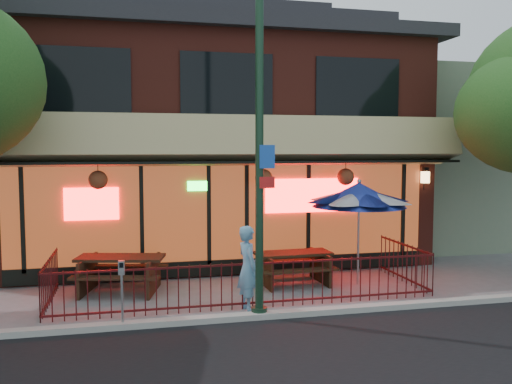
# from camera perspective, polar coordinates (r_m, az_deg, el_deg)

# --- Properties ---
(ground) EXTENTS (80.00, 80.00, 0.00)m
(ground) POSITION_cam_1_polar(r_m,az_deg,el_deg) (11.45, -0.12, -12.44)
(ground) COLOR gray
(ground) RESTS_ON ground
(curb) EXTENTS (80.00, 0.25, 0.12)m
(curb) POSITION_cam_1_polar(r_m,az_deg,el_deg) (10.97, 0.48, -12.88)
(curb) COLOR #999993
(curb) RESTS_ON ground
(restaurant_building) EXTENTS (12.96, 9.49, 8.05)m
(restaurant_building) POSITION_cam_1_polar(r_m,az_deg,el_deg) (17.97, -5.24, 7.04)
(restaurant_building) COLOR maroon
(restaurant_building) RESTS_ON ground
(neighbor_building) EXTENTS (6.00, 7.00, 6.00)m
(neighbor_building) POSITION_cam_1_polar(r_m,az_deg,el_deg) (21.65, 18.91, 3.42)
(neighbor_building) COLOR slate
(neighbor_building) RESTS_ON ground
(patio_fence) EXTENTS (8.44, 2.62, 1.00)m
(patio_fence) POSITION_cam_1_polar(r_m,az_deg,el_deg) (11.76, -0.68, -8.80)
(patio_fence) COLOR #420E10
(patio_fence) RESTS_ON ground
(street_light) EXTENTS (0.43, 0.32, 7.00)m
(street_light) POSITION_cam_1_polar(r_m,az_deg,el_deg) (10.56, 0.38, 3.48)
(street_light) COLOR #153020
(street_light) RESTS_ON ground
(picnic_table_left) EXTENTS (2.28, 1.93, 0.85)m
(picnic_table_left) POSITION_cam_1_polar(r_m,az_deg,el_deg) (13.14, -14.07, -7.83)
(picnic_table_left) COLOR #331F12
(picnic_table_left) RESTS_ON ground
(picnic_table_right) EXTENTS (1.92, 1.50, 0.80)m
(picnic_table_right) POSITION_cam_1_polar(r_m,az_deg,el_deg) (13.55, 3.90, -7.46)
(picnic_table_right) COLOR #301F10
(picnic_table_right) RESTS_ON ground
(patio_umbrella) EXTENTS (2.29, 2.29, 2.61)m
(patio_umbrella) POSITION_cam_1_polar(r_m,az_deg,el_deg) (13.45, 10.78, -0.28)
(patio_umbrella) COLOR gray
(patio_umbrella) RESTS_ON ground
(pedestrian) EXTENTS (0.53, 0.71, 1.77)m
(pedestrian) POSITION_cam_1_polar(r_m,az_deg,el_deg) (11.29, -0.86, -8.02)
(pedestrian) COLOR #619BC2
(pedestrian) RESTS_ON ground
(parking_meter_near) EXTENTS (0.12, 0.11, 1.28)m
(parking_meter_near) POSITION_cam_1_polar(r_m,az_deg,el_deg) (10.49, -13.95, -9.25)
(parking_meter_near) COLOR gray
(parking_meter_near) RESTS_ON ground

